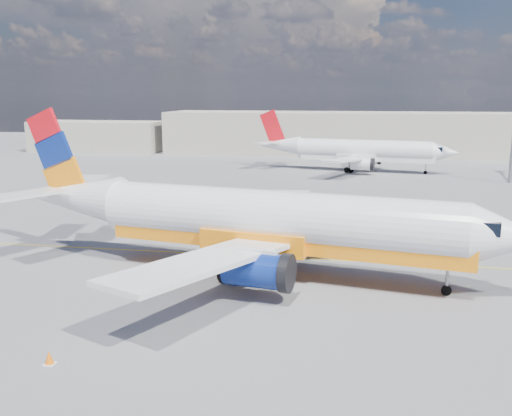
% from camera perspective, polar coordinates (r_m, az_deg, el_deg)
% --- Properties ---
extents(ground, '(240.00, 240.00, 0.00)m').
position_cam_1_polar(ground, '(38.89, -0.20, -6.10)').
color(ground, slate).
rests_on(ground, ground).
extents(taxi_line, '(70.00, 0.15, 0.01)m').
position_cam_1_polar(taxi_line, '(41.71, 0.53, -4.86)').
color(taxi_line, yellow).
rests_on(taxi_line, ground).
extents(terminal_main, '(70.00, 14.00, 8.00)m').
position_cam_1_polar(terminal_main, '(111.76, 9.23, 7.38)').
color(terminal_main, '#B0A898').
rests_on(terminal_main, ground).
extents(terminal_annex, '(26.00, 10.00, 6.00)m').
position_cam_1_polar(terminal_annex, '(120.43, -15.52, 6.92)').
color(terminal_annex, '#B0A898').
rests_on(terminal_annex, ground).
extents(main_jet, '(35.63, 27.61, 10.75)m').
position_cam_1_polar(main_jet, '(36.94, 0.35, -1.29)').
color(main_jet, white).
rests_on(main_jet, ground).
extents(second_jet, '(30.28, 23.56, 9.15)m').
position_cam_1_polar(second_jet, '(87.70, 10.13, 5.63)').
color(second_jet, white).
rests_on(second_jet, ground).
extents(gse_tug, '(2.89, 2.19, 1.87)m').
position_cam_1_polar(gse_tug, '(44.53, 19.40, -3.30)').
color(gse_tug, black).
rests_on(gse_tug, ground).
extents(traffic_cone, '(0.46, 0.46, 0.64)m').
position_cam_1_polar(traffic_cone, '(27.44, -19.98, -13.90)').
color(traffic_cone, white).
rests_on(traffic_cone, ground).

